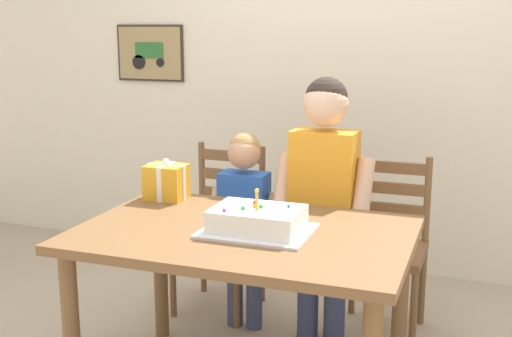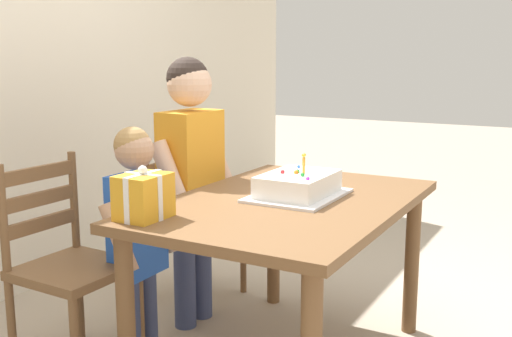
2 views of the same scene
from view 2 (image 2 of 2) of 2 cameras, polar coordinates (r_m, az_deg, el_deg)
The scene contains 7 objects.
dining_table at distance 2.61m, azimuth 2.99°, elevation -5.08°, with size 1.37×0.92×0.76m.
birthday_cake at distance 2.62m, azimuth 3.93°, elevation -1.61°, with size 0.44×0.34×0.19m.
gift_box_red_large at distance 2.30m, azimuth -10.43°, elevation -2.56°, with size 0.19×0.16×0.20m.
chair_left at distance 2.78m, azimuth -17.16°, elevation -8.52°, with size 0.43×0.43×0.92m.
chair_right at distance 3.45m, azimuth -6.17°, elevation -4.41°, with size 0.42×0.42×0.92m.
child_older at distance 3.03m, azimuth -6.05°, elevation 0.31°, with size 0.49×0.28×1.35m.
child_younger at distance 2.75m, azimuth -11.01°, elevation -4.75°, with size 0.38×0.21×1.05m.
Camera 2 is at (-2.26, -1.10, 1.36)m, focal length 42.97 mm.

